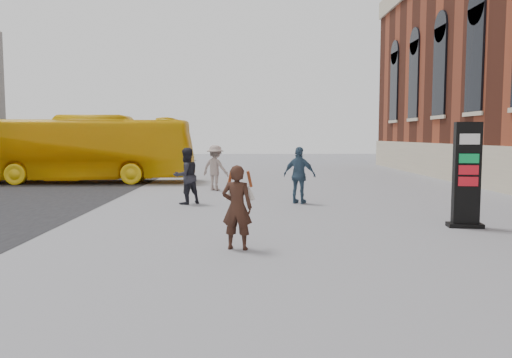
{
  "coord_description": "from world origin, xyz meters",
  "views": [
    {
      "loc": [
        -0.37,
        -9.81,
        2.21
      ],
      "look_at": [
        -0.21,
        0.74,
        1.29
      ],
      "focal_mm": 35.0,
      "sensor_mm": 36.0,
      "label": 1
    }
  ],
  "objects_px": {
    "pedestrian_a": "(186,176)",
    "pedestrian_c": "(299,175)",
    "woman": "(237,206)",
    "pedestrian_b": "(215,168)",
    "bus": "(72,149)",
    "info_pylon": "(467,175)"
  },
  "relations": [
    {
      "from": "pedestrian_a",
      "to": "pedestrian_b",
      "type": "xyz_separation_m",
      "value": [
        0.67,
        4.02,
        0.0
      ]
    },
    {
      "from": "bus",
      "to": "pedestrian_b",
      "type": "distance_m",
      "value": 7.83
    },
    {
      "from": "woman",
      "to": "pedestrian_a",
      "type": "bearing_deg",
      "value": -62.44
    },
    {
      "from": "bus",
      "to": "pedestrian_c",
      "type": "distance_m",
      "value": 12.46
    },
    {
      "from": "pedestrian_a",
      "to": "bus",
      "type": "bearing_deg",
      "value": -89.05
    },
    {
      "from": "info_pylon",
      "to": "bus",
      "type": "relative_size",
      "value": 0.22
    },
    {
      "from": "woman",
      "to": "pedestrian_b",
      "type": "height_order",
      "value": "pedestrian_b"
    },
    {
      "from": "info_pylon",
      "to": "pedestrian_a",
      "type": "distance_m",
      "value": 8.37
    },
    {
      "from": "pedestrian_a",
      "to": "pedestrian_c",
      "type": "bearing_deg",
      "value": 142.48
    },
    {
      "from": "woman",
      "to": "bus",
      "type": "relative_size",
      "value": 0.15
    },
    {
      "from": "pedestrian_b",
      "to": "pedestrian_c",
      "type": "relative_size",
      "value": 0.99
    },
    {
      "from": "pedestrian_b",
      "to": "bus",
      "type": "bearing_deg",
      "value": 3.65
    },
    {
      "from": "bus",
      "to": "pedestrian_a",
      "type": "bearing_deg",
      "value": -141.52
    },
    {
      "from": "pedestrian_a",
      "to": "pedestrian_c",
      "type": "height_order",
      "value": "pedestrian_c"
    },
    {
      "from": "pedestrian_a",
      "to": "woman",
      "type": "bearing_deg",
      "value": 66.77
    },
    {
      "from": "pedestrian_a",
      "to": "pedestrian_b",
      "type": "bearing_deg",
      "value": -138.2
    },
    {
      "from": "info_pylon",
      "to": "pedestrian_b",
      "type": "xyz_separation_m",
      "value": [
        -6.56,
        8.23,
        -0.35
      ]
    },
    {
      "from": "info_pylon",
      "to": "pedestrian_c",
      "type": "xyz_separation_m",
      "value": [
        -3.57,
        4.28,
        -0.34
      ]
    },
    {
      "from": "pedestrian_b",
      "to": "info_pylon",
      "type": "bearing_deg",
      "value": 159.28
    },
    {
      "from": "info_pylon",
      "to": "pedestrian_c",
      "type": "distance_m",
      "value": 5.58
    },
    {
      "from": "pedestrian_c",
      "to": "pedestrian_b",
      "type": "bearing_deg",
      "value": -26.68
    },
    {
      "from": "info_pylon",
      "to": "woman",
      "type": "distance_m",
      "value": 5.9
    }
  ]
}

